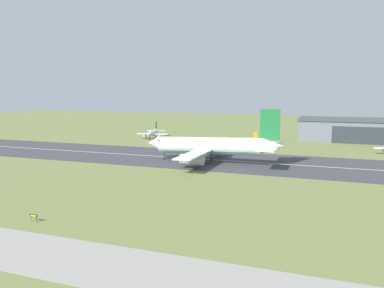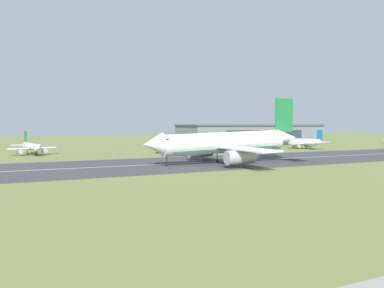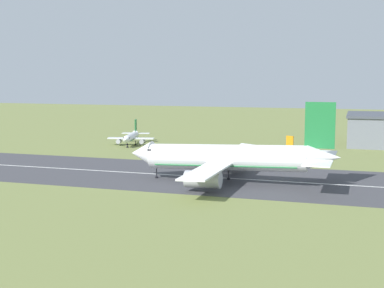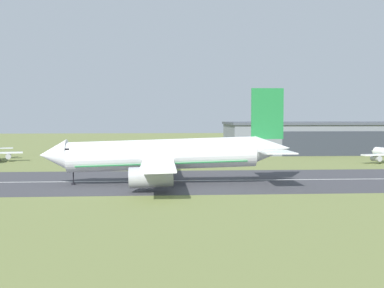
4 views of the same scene
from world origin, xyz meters
name	(u,v)px [view 4 (image 4 of 4)]	position (x,y,z in m)	size (l,w,h in m)	color
ground_plane	(292,238)	(0.00, 55.12, 0.00)	(726.32, 726.32, 0.00)	olive
runway_strip	(226,180)	(0.00, 110.23, 0.03)	(486.32, 41.81, 0.06)	#3D3D42
runway_centreline	(226,180)	(0.00, 110.23, 0.07)	(437.69, 0.70, 0.01)	silver
hangar_building	(338,137)	(53.97, 191.86, 5.89)	(84.56, 30.42, 11.74)	slate
airplane_landing	(164,155)	(-13.78, 104.84, 6.01)	(52.07, 50.30, 19.94)	white
airplane_parked_west	(167,156)	(-11.97, 145.83, 2.72)	(22.86, 19.08, 7.98)	silver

